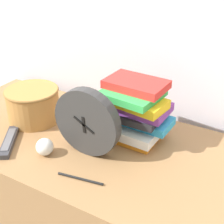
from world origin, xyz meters
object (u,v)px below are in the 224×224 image
(crumpled_paper_ball, at_px, (45,147))
(pen, at_px, (80,179))
(book_stack, at_px, (135,111))
(tv_remote, at_px, (9,142))
(desk_clock, at_px, (87,122))
(basket, at_px, (33,104))

(crumpled_paper_ball, distance_m, pen, 0.20)
(book_stack, xyz_separation_m, tv_remote, (-0.39, -0.28, -0.11))
(desk_clock, bearing_deg, pen, -66.07)
(basket, bearing_deg, tv_remote, -77.55)
(desk_clock, distance_m, book_stack, 0.20)
(basket, distance_m, crumpled_paper_ball, 0.27)
(pen, bearing_deg, crumpled_paper_ball, 164.57)
(book_stack, bearing_deg, tv_remote, -144.57)
(desk_clock, relative_size, pen, 1.58)
(basket, xyz_separation_m, pen, (0.39, -0.22, -0.07))
(book_stack, height_order, basket, book_stack)
(tv_remote, bearing_deg, basket, 102.45)
(book_stack, bearing_deg, crumpled_paper_ball, -131.55)
(tv_remote, xyz_separation_m, pen, (0.35, -0.03, -0.01))
(desk_clock, relative_size, book_stack, 0.95)
(pen, bearing_deg, desk_clock, 113.93)
(basket, distance_m, tv_remote, 0.21)
(book_stack, relative_size, pen, 1.66)
(tv_remote, bearing_deg, desk_clock, 20.12)
(desk_clock, distance_m, crumpled_paper_ball, 0.18)
(basket, height_order, tv_remote, basket)
(tv_remote, bearing_deg, book_stack, 35.43)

